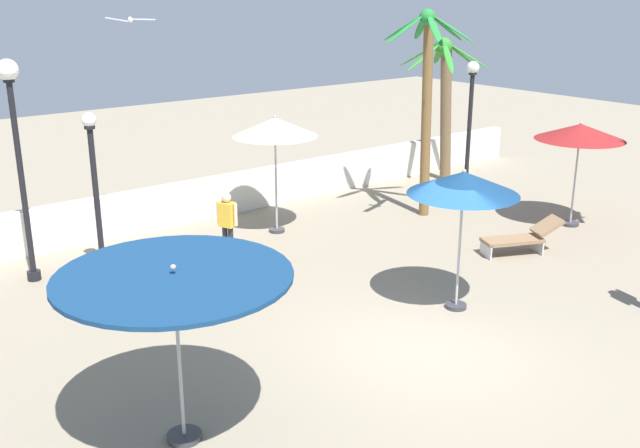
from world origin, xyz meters
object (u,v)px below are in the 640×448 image
object	(u,v)px
patio_umbrella_1	(174,282)
palm_tree_1	(427,90)
palm_tree_2	(445,92)
lounge_chair_1	(522,237)
guest_2	(227,220)
seagull_1	(130,20)
patio_umbrella_0	(463,184)
lamp_post_0	(470,122)
patio_umbrella_3	(275,128)
lamp_post_1	(16,137)
lamp_post_2	(96,191)
patio_umbrella_2	(580,133)

from	to	relation	value
patio_umbrella_1	palm_tree_1	size ratio (longest dim) A/B	0.57
palm_tree_2	lounge_chair_1	bearing A→B (deg)	-121.10
guest_2	seagull_1	xyz separation A→B (m)	(-0.21, 3.88, 4.20)
patio_umbrella_0	lamp_post_0	xyz separation A→B (m)	(5.64, 4.73, -0.14)
patio_umbrella_3	lamp_post_1	xyz separation A→B (m)	(-5.88, 0.55, 0.40)
palm_tree_1	lamp_post_2	bearing A→B (deg)	173.62
patio_umbrella_3	guest_2	xyz separation A→B (m)	(-1.99, -0.94, -1.72)
palm_tree_1	seagull_1	world-z (taller)	palm_tree_1
lamp_post_0	seagull_1	bearing A→B (deg)	152.43
patio_umbrella_3	palm_tree_2	world-z (taller)	palm_tree_2
guest_2	lamp_post_2	bearing A→B (deg)	166.80
patio_umbrella_0	lamp_post_2	bearing A→B (deg)	130.37
palm_tree_2	patio_umbrella_0	bearing A→B (deg)	-135.23
patio_umbrella_2	seagull_1	bearing A→B (deg)	139.77
patio_umbrella_3	lounge_chair_1	size ratio (longest dim) A/B	1.54
patio_umbrella_2	lamp_post_0	distance (m)	3.13
patio_umbrella_2	seagull_1	xyz separation A→B (m)	(-8.52, 7.21, 2.71)
guest_2	lamp_post_1	bearing A→B (deg)	159.04
lamp_post_2	seagull_1	size ratio (longest dim) A/B	3.09
lamp_post_2	lounge_chair_1	size ratio (longest dim) A/B	1.85
patio_umbrella_3	lamp_post_0	distance (m)	5.86
palm_tree_1	guest_2	world-z (taller)	palm_tree_1
patio_umbrella_3	lounge_chair_1	world-z (taller)	patio_umbrella_3
palm_tree_1	patio_umbrella_1	bearing A→B (deg)	-152.18
seagull_1	patio_umbrella_3	bearing A→B (deg)	-53.22
patio_umbrella_3	guest_2	world-z (taller)	patio_umbrella_3
patio_umbrella_3	lamp_post_2	bearing A→B (deg)	-176.28
patio_umbrella_1	lamp_post_0	xyz separation A→B (m)	(11.84, 5.35, 0.01)
lounge_chair_1	seagull_1	world-z (taller)	seagull_1
lamp_post_1	lounge_chair_1	bearing A→B (deg)	-29.59
patio_umbrella_0	palm_tree_2	distance (m)	9.80
patio_umbrella_2	guest_2	size ratio (longest dim) A/B	1.73
seagull_1	lamp_post_1	bearing A→B (deg)	-147.04
lamp_post_0	lamp_post_2	size ratio (longest dim) A/B	1.12
palm_tree_1	seagull_1	distance (m)	7.60
guest_2	seagull_1	world-z (taller)	seagull_1
palm_tree_1	lounge_chair_1	size ratio (longest dim) A/B	2.81
palm_tree_1	guest_2	distance (m)	6.37
patio_umbrella_3	seagull_1	xyz separation A→B (m)	(-2.20, 2.94, 2.48)
patio_umbrella_1	patio_umbrella_3	bearing A→B (deg)	46.93
patio_umbrella_2	lamp_post_1	xyz separation A→B (m)	(-12.20, 4.82, 0.63)
palm_tree_1	lamp_post_2	xyz separation A→B (m)	(-8.58, 0.96, -1.44)
lounge_chair_1	seagull_1	distance (m)	10.75
lamp_post_1	guest_2	world-z (taller)	lamp_post_1
palm_tree_1	lamp_post_1	distance (m)	9.94
patio_umbrella_1	patio_umbrella_2	size ratio (longest dim) A/B	1.14
patio_umbrella_1	lamp_post_1	world-z (taller)	lamp_post_1
patio_umbrella_1	patio_umbrella_0	bearing A→B (deg)	5.70
palm_tree_2	lamp_post_1	distance (m)	12.93
patio_umbrella_1	lounge_chair_1	distance (m)	10.02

